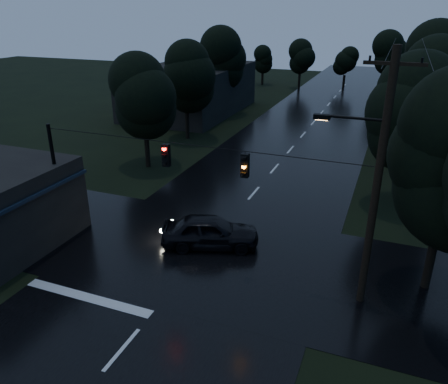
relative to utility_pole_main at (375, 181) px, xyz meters
The scene contains 14 objects.
main_road 21.06m from the utility_pole_main, 111.30° to the left, with size 12.00×120.00×0.02m, color black.
cross_street 9.14m from the utility_pole_main, behind, with size 60.00×9.00×0.02m, color black.
building_far_left 36.15m from the utility_pole_main, 126.44° to the left, with size 10.00×16.00×5.00m, color black.
utility_pole_main is the anchor object (origin of this frame).
utility_pole_far 17.08m from the utility_pole_main, 87.00° to the left, with size 2.00×0.30×7.50m.
anchor_pole_left 15.08m from the utility_pole_main, behind, with size 0.18×0.18×6.00m, color black.
span_signals 6.85m from the utility_pole_main, behind, with size 15.00×0.37×1.12m.
tree_left_a 19.76m from the utility_pole_main, 146.16° to the left, with size 3.92×3.92×8.26m.
tree_left_b 25.50m from the utility_pole_main, 131.84° to the left, with size 4.20×4.20×8.85m.
tree_left_c 33.94m from the utility_pole_main, 121.27° to the left, with size 4.48×4.48×9.44m.
tree_right_a 11.12m from the utility_pole_main, 81.77° to the left, with size 4.20×4.20×8.85m.
tree_right_b 19.14m from the utility_pole_main, 83.42° to the left, with size 4.48×4.48×9.44m.
tree_right_c 29.16m from the utility_pole_main, 84.50° to the left, with size 4.76×4.76×10.03m.
car 8.80m from the utility_pole_main, 166.17° to the left, with size 1.94×4.81×1.64m, color black.
Camera 1 is at (7.72, -4.78, 11.11)m, focal length 35.00 mm.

